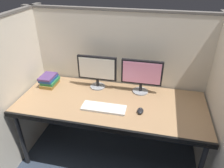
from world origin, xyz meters
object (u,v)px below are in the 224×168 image
(book_stack, at_px, (49,80))
(monitor_right, at_px, (142,74))
(monitor_left, at_px, (97,70))
(keyboard_main, at_px, (104,108))
(computer_mouse, at_px, (140,111))
(desk, at_px, (111,106))

(book_stack, bearing_deg, monitor_right, 4.25)
(monitor_left, relative_size, book_stack, 1.93)
(keyboard_main, bearing_deg, computer_mouse, 3.66)
(computer_mouse, bearing_deg, desk, 162.35)
(monitor_left, height_order, keyboard_main, monitor_left)
(monitor_left, bearing_deg, keyboard_main, -65.94)
(keyboard_main, distance_m, computer_mouse, 0.35)
(computer_mouse, relative_size, book_stack, 0.43)
(book_stack, bearing_deg, desk, -13.95)
(monitor_right, height_order, computer_mouse, monitor_right)
(monitor_left, distance_m, book_stack, 0.58)
(monitor_right, bearing_deg, monitor_left, -179.95)
(keyboard_main, height_order, book_stack, book_stack)
(monitor_right, xyz_separation_m, keyboard_main, (-0.31, -0.39, -0.20))
(desk, distance_m, book_stack, 0.80)
(desk, height_order, book_stack, book_stack)
(monitor_left, bearing_deg, book_stack, -172.10)
(desk, relative_size, monitor_left, 4.42)
(monitor_right, relative_size, computer_mouse, 4.48)
(desk, distance_m, computer_mouse, 0.33)
(monitor_left, bearing_deg, computer_mouse, -34.97)
(keyboard_main, relative_size, computer_mouse, 4.48)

